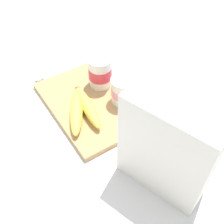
{
  "coord_description": "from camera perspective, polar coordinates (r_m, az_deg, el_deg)",
  "views": [
    {
      "loc": [
        0.55,
        -0.29,
        0.64
      ],
      "look_at": [
        0.11,
        0.0,
        0.07
      ],
      "focal_mm": 46.62,
      "sensor_mm": 36.0,
      "label": 1
    }
  ],
  "objects": [
    {
      "name": "ground_plane",
      "position": [
        0.89,
        -3.81,
        1.43
      ],
      "size": [
        2.4,
        2.4,
        0.0
      ],
      "primitive_type": "plane",
      "color": "silver"
    },
    {
      "name": "cutting_board",
      "position": [
        0.88,
        -3.84,
        1.8
      ],
      "size": [
        0.34,
        0.24,
        0.02
      ],
      "primitive_type": "cube",
      "color": "tan",
      "rests_on": "ground_plane"
    },
    {
      "name": "cereal_box",
      "position": [
        0.64,
        10.57,
        -7.25
      ],
      "size": [
        0.22,
        0.14,
        0.26
      ],
      "primitive_type": "cube",
      "rotation": [
        0.0,
        0.0,
        0.33
      ],
      "color": "white",
      "rests_on": "ground_plane"
    },
    {
      "name": "yogurt_cup_front",
      "position": [
        0.9,
        -2.36,
        7.87
      ],
      "size": [
        0.07,
        0.07,
        0.1
      ],
      "color": "white",
      "rests_on": "cutting_board"
    },
    {
      "name": "yogurt_cup_back",
      "position": [
        0.85,
        2.08,
        4.24
      ],
      "size": [
        0.07,
        0.07,
        0.08
      ],
      "color": "white",
      "rests_on": "cutting_board"
    },
    {
      "name": "banana_bunch",
      "position": [
        0.83,
        -5.88,
        0.67
      ],
      "size": [
        0.18,
        0.12,
        0.04
      ],
      "color": "#F2D64C",
      "rests_on": "cutting_board"
    },
    {
      "name": "spoon",
      "position": [
        1.01,
        -12.97,
        7.3
      ],
      "size": [
        0.07,
        0.13,
        0.01
      ],
      "color": "silver",
      "rests_on": "ground_plane"
    }
  ]
}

